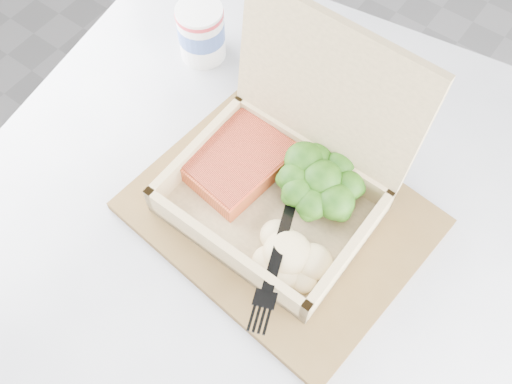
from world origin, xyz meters
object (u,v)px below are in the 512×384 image
Objects in this scene: cafe_table at (274,297)px; takeout_container at (288,167)px; serving_tray at (280,214)px; paper_cup at (201,31)px.

takeout_container is at bearing 117.52° from cafe_table.
serving_tray is 0.07m from takeout_container.
takeout_container is 0.26m from paper_cup.
takeout_container reaches higher than cafe_table.
cafe_table is 0.26m from takeout_container.
cafe_table is 0.20m from serving_tray.
cafe_table is 3.98× the size of takeout_container.
serving_tray is at bearing -67.07° from takeout_container.
serving_tray is 3.95× the size of paper_cup.
cafe_table is at bearing -58.01° from serving_tray.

